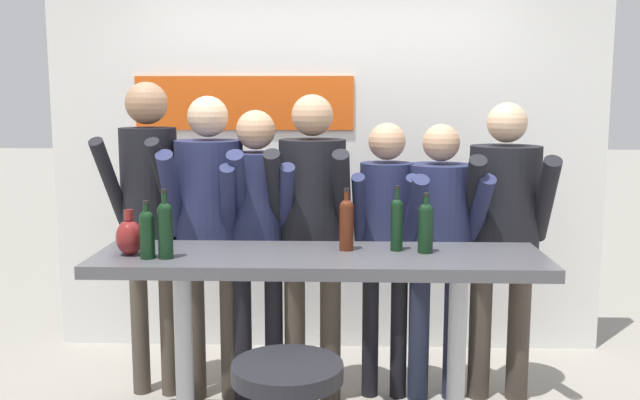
{
  "coord_description": "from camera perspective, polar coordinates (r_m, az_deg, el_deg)",
  "views": [
    {
      "loc": [
        0.11,
        -3.37,
        1.76
      ],
      "look_at": [
        0.0,
        0.09,
        1.25
      ],
      "focal_mm": 40.0,
      "sensor_mm": 36.0,
      "label": 1
    }
  ],
  "objects": [
    {
      "name": "person_far_left",
      "position": [
        4.19,
        -13.51,
        -0.09
      ],
      "size": [
        0.42,
        0.57,
        1.84
      ],
      "rotation": [
        0.0,
        0.0,
        -0.1
      ],
      "color": "#473D33",
      "rests_on": "ground_plane"
    },
    {
      "name": "person_center",
      "position": [
        3.98,
        -0.63,
        -1.23
      ],
      "size": [
        0.47,
        0.57,
        1.77
      ],
      "rotation": [
        0.0,
        0.0,
        -0.06
      ],
      "color": "#473D33",
      "rests_on": "ground_plane"
    },
    {
      "name": "decorative_vase",
      "position": [
        3.54,
        -15.0,
        -2.86
      ],
      "size": [
        0.13,
        0.13,
        0.22
      ],
      "color": "maroon",
      "rests_on": "tasting_table"
    },
    {
      "name": "wine_bottle_3",
      "position": [
        3.43,
        -13.67,
        -2.49
      ],
      "size": [
        0.07,
        0.07,
        0.27
      ],
      "color": "black",
      "rests_on": "tasting_table"
    },
    {
      "name": "wine_bottle_4",
      "position": [
        3.52,
        6.17,
        -1.75
      ],
      "size": [
        0.06,
        0.06,
        0.32
      ],
      "color": "black",
      "rests_on": "tasting_table"
    },
    {
      "name": "person_far_right",
      "position": [
        4.16,
        14.49,
        -1.59
      ],
      "size": [
        0.5,
        0.59,
        1.72
      ],
      "rotation": [
        0.0,
        0.0,
        -0.07
      ],
      "color": "#473D33",
      "rests_on": "ground_plane"
    },
    {
      "name": "person_right",
      "position": [
        4.09,
        9.53,
        -2.66
      ],
      "size": [
        0.49,
        0.57,
        1.6
      ],
      "rotation": [
        0.0,
        0.0,
        0.12
      ],
      "color": "#23283D",
      "rests_on": "ground_plane"
    },
    {
      "name": "wine_bottle_2",
      "position": [
        3.41,
        -12.28,
        -2.14
      ],
      "size": [
        0.07,
        0.07,
        0.33
      ],
      "color": "black",
      "rests_on": "tasting_table"
    },
    {
      "name": "person_left",
      "position": [
        4.07,
        -8.81,
        -1.24
      ],
      "size": [
        0.47,
        0.57,
        1.76
      ],
      "rotation": [
        0.0,
        0.0,
        0.04
      ],
      "color": "#473D33",
      "rests_on": "ground_plane"
    },
    {
      "name": "person_center_left",
      "position": [
        4.02,
        -5.07,
        -1.83
      ],
      "size": [
        0.44,
        0.55,
        1.68
      ],
      "rotation": [
        0.0,
        0.0,
        0.14
      ],
      "color": "black",
      "rests_on": "ground_plane"
    },
    {
      "name": "back_wall",
      "position": [
        4.92,
        0.48,
        2.56
      ],
      "size": [
        3.78,
        0.12,
        2.51
      ],
      "color": "silver",
      "rests_on": "ground_plane"
    },
    {
      "name": "person_center_right",
      "position": [
        4.08,
        5.29,
        -2.27
      ],
      "size": [
        0.39,
        0.5,
        1.61
      ],
      "rotation": [
        0.0,
        0.0,
        -0.08
      ],
      "color": "black",
      "rests_on": "ground_plane"
    },
    {
      "name": "wine_bottle_0",
      "position": [
        3.49,
        8.45,
        -2.01
      ],
      "size": [
        0.07,
        0.07,
        0.29
      ],
      "color": "black",
      "rests_on": "tasting_table"
    },
    {
      "name": "tasting_table",
      "position": [
        3.5,
        -0.05,
        -6.91
      ],
      "size": [
        2.18,
        0.6,
        1.0
      ],
      "color": "#4C4C51",
      "rests_on": "ground_plane"
    },
    {
      "name": "wine_bottle_1",
      "position": [
        3.51,
        2.14,
        -1.77
      ],
      "size": [
        0.07,
        0.07,
        0.31
      ],
      "color": "#4C1E0F",
      "rests_on": "tasting_table"
    }
  ]
}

